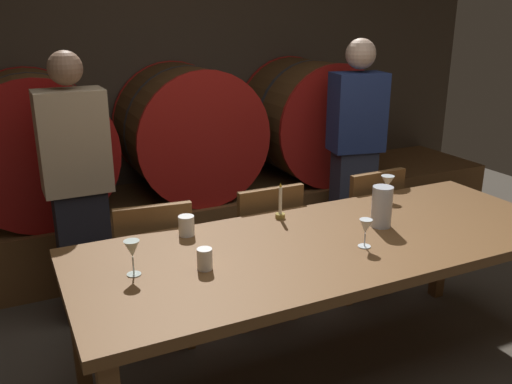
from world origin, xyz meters
TOP-DOWN VIEW (x-y plane):
  - back_wall at (0.00, 2.70)m, footprint 6.16×0.24m
  - barrel_shelf at (0.00, 2.15)m, footprint 5.55×0.90m
  - wine_barrel_left at (-1.08, 2.15)m, footprint 1.00×0.81m
  - wine_barrel_center at (0.02, 2.15)m, footprint 1.00×0.81m
  - wine_barrel_right at (1.12, 2.15)m, footprint 1.00×0.81m
  - dining_table at (0.07, 0.22)m, footprint 2.45×0.94m
  - chair_left at (-0.63, 0.90)m, footprint 0.45×0.45m
  - chair_center at (0.04, 0.89)m, footprint 0.40×0.40m
  - chair_right at (0.78, 0.89)m, footprint 0.41×0.41m
  - guest_left at (-0.92, 1.39)m, footprint 0.38×0.25m
  - guest_right at (1.07, 1.43)m, footprint 0.42×0.31m
  - candle_center at (-0.01, 0.58)m, footprint 0.05×0.05m
  - pitcher at (0.40, 0.26)m, footprint 0.10×0.10m
  - wine_glass_left at (-0.87, 0.27)m, footprint 0.07×0.07m
  - wine_glass_center at (0.17, 0.09)m, footprint 0.06×0.06m
  - wine_glass_right at (0.69, 0.59)m, footprint 0.08×0.08m
  - cup_left at (-0.58, 0.20)m, footprint 0.07×0.07m
  - cup_right at (-0.53, 0.58)m, footprint 0.08×0.08m

SIDE VIEW (x-z plane):
  - barrel_shelf at x=0.00m, z-range 0.00..0.45m
  - chair_left at x=-0.63m, z-range 0.05..0.93m
  - chair_center at x=0.04m, z-range 0.05..0.93m
  - chair_right at x=0.78m, z-range 0.05..0.93m
  - dining_table at x=0.07m, z-range 0.32..1.10m
  - guest_left at x=-0.92m, z-range 0.02..1.64m
  - cup_left at x=-0.58m, z-range 0.78..0.87m
  - cup_right at x=-0.53m, z-range 0.78..0.88m
  - candle_center at x=-0.01m, z-range 0.73..0.93m
  - guest_right at x=1.07m, z-range 0.02..1.67m
  - wine_glass_center at x=0.17m, z-range 0.81..0.94m
  - wine_glass_right at x=0.69m, z-range 0.81..0.95m
  - pitcher at x=0.40m, z-range 0.78..0.99m
  - wine_glass_left at x=-0.87m, z-range 0.81..0.97m
  - wine_barrel_left at x=-1.08m, z-range 0.44..1.44m
  - wine_barrel_center at x=0.02m, z-range 0.44..1.44m
  - wine_barrel_right at x=1.12m, z-range 0.44..1.44m
  - back_wall at x=0.00m, z-range 0.00..2.86m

